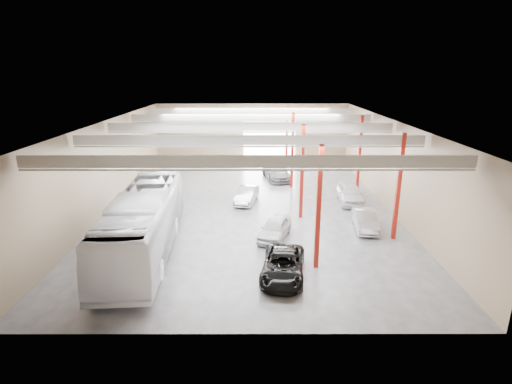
{
  "coord_description": "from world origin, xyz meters",
  "views": [
    {
      "loc": [
        0.39,
        -30.34,
        10.67
      ],
      "look_at": [
        0.43,
        -2.7,
        2.2
      ],
      "focal_mm": 28.0,
      "sensor_mm": 36.0,
      "label": 1
    }
  ],
  "objects_px": {
    "coach_bus": "(144,223)",
    "black_sedan": "(283,265)",
    "car_row_a": "(275,228)",
    "car_right_near": "(365,220)",
    "car_row_c": "(276,172)",
    "car_right_far": "(350,193)",
    "car_row_b": "(247,195)"
  },
  "relations": [
    {
      "from": "black_sedan",
      "to": "car_row_a",
      "type": "xyz_separation_m",
      "value": [
        -0.2,
        5.2,
        0.01
      ]
    },
    {
      "from": "car_row_a",
      "to": "car_right_far",
      "type": "relative_size",
      "value": 0.86
    },
    {
      "from": "car_row_c",
      "to": "car_right_far",
      "type": "bearing_deg",
      "value": -64.04
    },
    {
      "from": "car_row_b",
      "to": "car_row_c",
      "type": "bearing_deg",
      "value": 80.56
    },
    {
      "from": "black_sedan",
      "to": "car_right_far",
      "type": "height_order",
      "value": "car_right_far"
    },
    {
      "from": "black_sedan",
      "to": "car_row_c",
      "type": "distance_m",
      "value": 20.22
    },
    {
      "from": "black_sedan",
      "to": "car_right_near",
      "type": "xyz_separation_m",
      "value": [
        6.18,
        6.8,
        -0.0
      ]
    },
    {
      "from": "car_row_a",
      "to": "car_right_near",
      "type": "relative_size",
      "value": 0.98
    },
    {
      "from": "black_sedan",
      "to": "car_row_c",
      "type": "bearing_deg",
      "value": 95.54
    },
    {
      "from": "coach_bus",
      "to": "black_sedan",
      "type": "distance_m",
      "value": 8.84
    },
    {
      "from": "car_row_a",
      "to": "car_row_c",
      "type": "relative_size",
      "value": 0.75
    },
    {
      "from": "coach_bus",
      "to": "black_sedan",
      "type": "xyz_separation_m",
      "value": [
        8.18,
        -3.12,
        -1.22
      ]
    },
    {
      "from": "black_sedan",
      "to": "car_right_near",
      "type": "relative_size",
      "value": 1.19
    },
    {
      "from": "coach_bus",
      "to": "car_row_b",
      "type": "distance_m",
      "value": 11.28
    },
    {
      "from": "car_right_near",
      "to": "car_right_far",
      "type": "distance_m",
      "value": 5.84
    },
    {
      "from": "coach_bus",
      "to": "car_right_far",
      "type": "height_order",
      "value": "coach_bus"
    },
    {
      "from": "car_row_c",
      "to": "black_sedan",
      "type": "bearing_deg",
      "value": -103.27
    },
    {
      "from": "coach_bus",
      "to": "car_row_c",
      "type": "distance_m",
      "value": 19.26
    },
    {
      "from": "car_row_b",
      "to": "car_right_near",
      "type": "bearing_deg",
      "value": -23.58
    },
    {
      "from": "car_row_a",
      "to": "car_right_near",
      "type": "distance_m",
      "value": 6.57
    },
    {
      "from": "car_row_b",
      "to": "car_right_near",
      "type": "relative_size",
      "value": 1.0
    },
    {
      "from": "car_row_b",
      "to": "car_row_c",
      "type": "relative_size",
      "value": 0.77
    },
    {
      "from": "car_right_near",
      "to": "car_right_far",
      "type": "relative_size",
      "value": 0.88
    },
    {
      "from": "car_row_a",
      "to": "car_right_near",
      "type": "height_order",
      "value": "car_row_a"
    },
    {
      "from": "car_right_near",
      "to": "car_row_c",
      "type": "bearing_deg",
      "value": 118.22
    },
    {
      "from": "car_row_a",
      "to": "car_row_b",
      "type": "relative_size",
      "value": 0.98
    },
    {
      "from": "coach_bus",
      "to": "car_row_c",
      "type": "relative_size",
      "value": 2.56
    },
    {
      "from": "car_right_near",
      "to": "coach_bus",
      "type": "bearing_deg",
      "value": -159.86
    },
    {
      "from": "black_sedan",
      "to": "car_row_c",
      "type": "xyz_separation_m",
      "value": [
        0.63,
        20.21,
        0.1
      ]
    },
    {
      "from": "car_row_c",
      "to": "car_right_far",
      "type": "distance_m",
      "value": 9.54
    },
    {
      "from": "car_row_a",
      "to": "coach_bus",
      "type": "bearing_deg",
      "value": -147.65
    },
    {
      "from": "black_sedan",
      "to": "car_row_c",
      "type": "relative_size",
      "value": 0.91
    }
  ]
}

